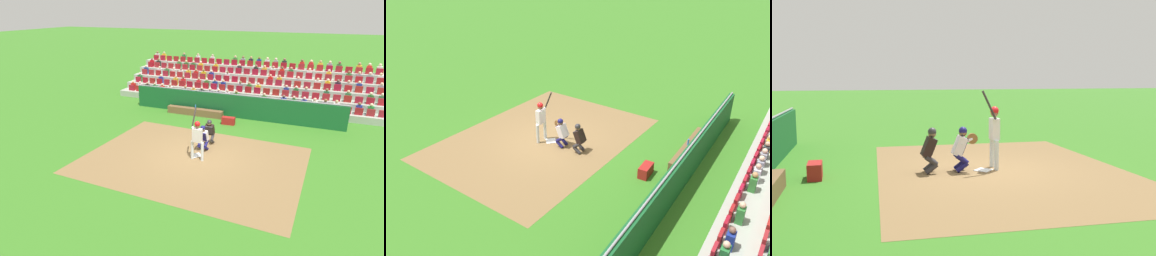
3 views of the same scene
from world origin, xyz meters
The scene contains 10 objects.
ground_plane centered at (0.00, 0.00, 0.00)m, with size 160.00×160.00×0.00m, color #357220.
infield_dirt_patch centered at (0.00, 0.50, 0.00)m, with size 9.49×6.96×0.01m, color olive.
home_plate_marker centered at (0.00, 0.00, 0.02)m, with size 0.44×0.44×0.02m, color white.
batter_at_plate centered at (-0.16, 0.37, 1.14)m, with size 0.62×0.59×2.30m.
catcher_crouching centered at (-0.07, -0.64, 0.72)m, with size 0.47×0.72×1.30m.
home_plate_umpire centered at (-0.09, -1.53, 0.70)m, with size 0.46×0.46×1.30m.
dugout_wall centered at (0.00, -5.97, 0.71)m, with size 13.08×0.24×1.47m.
dugout_bench centered at (2.24, -5.42, 0.22)m, with size 3.63×0.40×0.44m, color brown.
water_bottle_on_bench centered at (2.19, -5.38, 0.57)m, with size 0.07×0.07×0.26m, color blue.
equipment_duffel_bag centered at (-0.19, -4.59, 0.22)m, with size 0.75×0.36×0.43m, color maroon.
Camera 2 is at (-11.42, -8.92, 7.89)m, focal length 34.84 mm.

